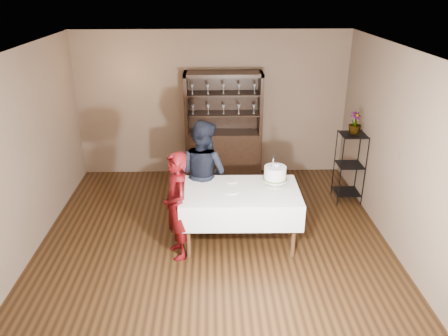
{
  "coord_description": "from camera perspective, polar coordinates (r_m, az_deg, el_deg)",
  "views": [
    {
      "loc": [
        -0.02,
        -5.44,
        3.48
      ],
      "look_at": [
        0.15,
        0.1,
        1.09
      ],
      "focal_mm": 35.0,
      "sensor_mm": 36.0,
      "label": 1
    }
  ],
  "objects": [
    {
      "name": "wall_right",
      "position": [
        6.36,
        21.74,
        2.03
      ],
      "size": [
        0.02,
        5.0,
        2.7
      ],
      "primitive_type": "cube",
      "color": "brown",
      "rests_on": "floor"
    },
    {
      "name": "plate_far",
      "position": [
        6.27,
        0.98,
        -1.73
      ],
      "size": [
        0.17,
        0.17,
        0.01
      ],
      "primitive_type": "cylinder",
      "rotation": [
        0.0,
        0.0,
        0.05
      ],
      "color": "white",
      "rests_on": "cake_table"
    },
    {
      "name": "wall_left",
      "position": [
        6.35,
        -24.61,
        1.5
      ],
      "size": [
        0.02,
        5.0,
        2.7
      ],
      "primitive_type": "cube",
      "color": "brown",
      "rests_on": "floor"
    },
    {
      "name": "plate_near",
      "position": [
        5.97,
        0.99,
        -3.08
      ],
      "size": [
        0.24,
        0.24,
        0.01
      ],
      "primitive_type": "cylinder",
      "rotation": [
        0.0,
        0.0,
        -0.3
      ],
      "color": "white",
      "rests_on": "cake_table"
    },
    {
      "name": "potted_plant",
      "position": [
        7.37,
        16.74,
        5.65
      ],
      "size": [
        0.27,
        0.27,
        0.36
      ],
      "primitive_type": "imported",
      "rotation": [
        0.0,
        0.0,
        0.43
      ],
      "color": "#4A6E34",
      "rests_on": "plant_etagere"
    },
    {
      "name": "cake",
      "position": [
        6.1,
        6.69,
        -0.79
      ],
      "size": [
        0.37,
        0.37,
        0.47
      ],
      "rotation": [
        0.0,
        0.0,
        -0.28
      ],
      "color": "white",
      "rests_on": "cake_table"
    },
    {
      "name": "ceiling",
      "position": [
        5.5,
        -1.55,
        15.14
      ],
      "size": [
        5.0,
        5.0,
        0.0
      ],
      "primitive_type": "plane",
      "rotation": [
        3.14,
        0.0,
        0.0
      ],
      "color": "white",
      "rests_on": "back_wall"
    },
    {
      "name": "back_wall",
      "position": [
        8.22,
        -1.54,
        8.28
      ],
      "size": [
        5.0,
        0.02,
        2.7
      ],
      "primitive_type": "cube",
      "color": "brown",
      "rests_on": "floor"
    },
    {
      "name": "man",
      "position": [
        6.53,
        -2.77,
        -0.69
      ],
      "size": [
        1.02,
        0.98,
        1.65
      ],
      "primitive_type": "imported",
      "rotation": [
        0.0,
        0.0,
        2.51
      ],
      "color": "black",
      "rests_on": "floor"
    },
    {
      "name": "china_hutch",
      "position": [
        8.2,
        -0.08,
        3.21
      ],
      "size": [
        1.4,
        0.48,
        2.0
      ],
      "color": "black",
      "rests_on": "floor"
    },
    {
      "name": "woman",
      "position": [
        5.79,
        -6.18,
        -4.95
      ],
      "size": [
        0.52,
        0.64,
        1.5
      ],
      "primitive_type": "imported",
      "rotation": [
        0.0,
        0.0,
        -1.23
      ],
      "color": "#3C0507",
      "rests_on": "floor"
    },
    {
      "name": "cake_table",
      "position": [
        6.12,
        2.11,
        -4.52
      ],
      "size": [
        1.66,
        1.04,
        0.82
      ],
      "rotation": [
        0.0,
        0.0,
        -0.02
      ],
      "color": "white",
      "rests_on": "floor"
    },
    {
      "name": "plant_etagere",
      "position": [
        7.58,
        16.09,
        0.42
      ],
      "size": [
        0.42,
        0.42,
        1.2
      ],
      "color": "black",
      "rests_on": "floor"
    },
    {
      "name": "floor",
      "position": [
        6.46,
        -1.29,
        -9.3
      ],
      "size": [
        5.0,
        5.0,
        0.0
      ],
      "primitive_type": "plane",
      "color": "black",
      "rests_on": "ground"
    }
  ]
}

